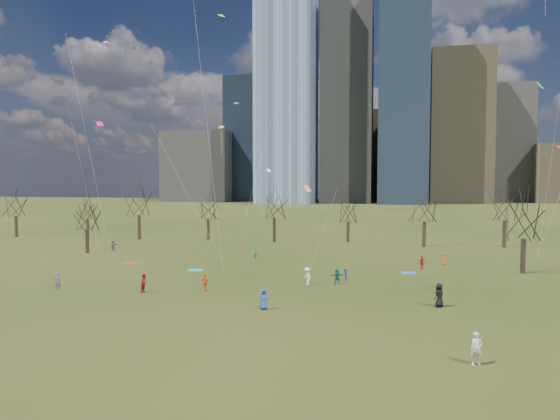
% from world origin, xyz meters
% --- Properties ---
extents(ground, '(500.00, 500.00, 0.00)m').
position_xyz_m(ground, '(0.00, 0.00, 0.00)').
color(ground, black).
rests_on(ground, ground).
extents(downtown_skyline, '(212.50, 78.00, 118.00)m').
position_xyz_m(downtown_skyline, '(-2.43, 210.64, 39.01)').
color(downtown_skyline, slate).
rests_on(downtown_skyline, ground).
extents(bare_tree_row, '(113.04, 29.80, 9.50)m').
position_xyz_m(bare_tree_row, '(-0.09, 37.22, 6.12)').
color(bare_tree_row, black).
rests_on(bare_tree_row, ground).
extents(blanket_teal, '(1.60, 1.50, 0.03)m').
position_xyz_m(blanket_teal, '(-9.91, 12.29, 0.01)').
color(blanket_teal, teal).
rests_on(blanket_teal, ground).
extents(blanket_navy, '(1.60, 1.50, 0.03)m').
position_xyz_m(blanket_navy, '(13.79, 15.59, 0.01)').
color(blanket_navy, '#2359A6').
rests_on(blanket_navy, ground).
extents(blanket_crimson, '(1.60, 1.50, 0.03)m').
position_xyz_m(blanket_crimson, '(-19.46, 15.15, 0.01)').
color(blanket_crimson, red).
rests_on(blanket_crimson, ground).
extents(person_0, '(0.92, 0.76, 1.63)m').
position_xyz_m(person_0, '(1.95, -3.14, 0.81)').
color(person_0, '#244A9E').
rests_on(person_0, ground).
extents(person_1, '(0.77, 0.62, 1.83)m').
position_xyz_m(person_1, '(16.22, -12.21, 0.92)').
color(person_1, silver).
rests_on(person_1, ground).
extents(person_2, '(0.73, 0.90, 1.73)m').
position_xyz_m(person_2, '(-10.11, 0.51, 0.87)').
color(person_2, maroon).
rests_on(person_2, ground).
extents(person_4, '(0.99, 0.73, 1.56)m').
position_xyz_m(person_4, '(-4.96, 2.38, 0.78)').
color(person_4, orange).
rests_on(person_4, ground).
extents(person_5, '(1.54, 0.95, 1.59)m').
position_xyz_m(person_5, '(6.63, 7.88, 0.79)').
color(person_5, '#176850').
rests_on(person_5, ground).
extents(person_6, '(1.09, 1.10, 1.92)m').
position_xyz_m(person_6, '(15.52, 0.63, 0.96)').
color(person_6, black).
rests_on(person_6, ground).
extents(person_7, '(0.58, 0.68, 1.58)m').
position_xyz_m(person_7, '(-18.69, 0.01, 0.79)').
color(person_7, '#7E4890').
rests_on(person_7, ground).
extents(person_8, '(0.61, 0.70, 1.23)m').
position_xyz_m(person_8, '(7.22, 9.97, 0.61)').
color(person_8, '#2645A5').
rests_on(person_8, ground).
extents(person_9, '(1.20, 1.25, 1.70)m').
position_xyz_m(person_9, '(3.79, 6.98, 0.85)').
color(person_9, white).
rests_on(person_9, ground).
extents(person_10, '(0.97, 0.78, 1.54)m').
position_xyz_m(person_10, '(15.34, 18.49, 0.77)').
color(person_10, red).
rests_on(person_10, ground).
extents(person_11, '(1.10, 1.52, 1.58)m').
position_xyz_m(person_11, '(-27.55, 24.70, 0.79)').
color(person_11, slate).
rests_on(person_11, ground).
extents(person_12, '(0.69, 0.81, 1.41)m').
position_xyz_m(person_12, '(18.19, 22.03, 0.70)').
color(person_12, '#F8431B').
rests_on(person_12, ground).
extents(person_13, '(0.69, 0.64, 1.57)m').
position_xyz_m(person_13, '(-5.38, 21.73, 0.79)').
color(person_13, '#1B7965').
rests_on(person_13, ground).
extents(kites_airborne, '(56.25, 39.80, 30.96)m').
position_xyz_m(kites_airborne, '(6.04, 11.31, 12.69)').
color(kites_airborne, yellow).
rests_on(kites_airborne, ground).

